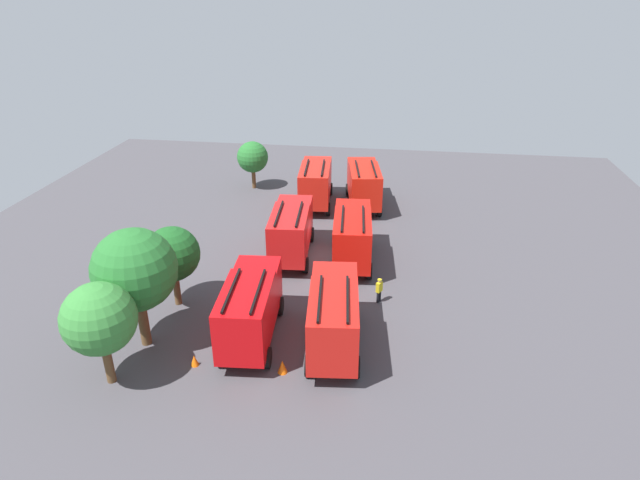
{
  "coord_description": "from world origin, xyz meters",
  "views": [
    {
      "loc": [
        -34.0,
        -4.95,
        17.98
      ],
      "look_at": [
        0.0,
        0.0,
        1.4
      ],
      "focal_mm": 30.27,
      "sensor_mm": 36.0,
      "label": 1
    }
  ],
  "objects_px": {
    "tree_2": "(172,254)",
    "traffic_cone_1": "(282,367)",
    "traffic_cone_2": "(195,360)",
    "fire_truck_1": "(352,234)",
    "fire_truck_3": "(250,306)",
    "firefighter_1": "(379,289)",
    "fire_truck_5": "(316,182)",
    "fire_truck_0": "(334,314)",
    "fire_truck_2": "(364,183)",
    "tree_1": "(135,270)",
    "traffic_cone_0": "(248,287)",
    "tree_0": "(99,319)",
    "firefighter_0": "(338,219)",
    "tree_3": "(253,157)",
    "fire_truck_4": "(291,229)"
  },
  "relations": [
    {
      "from": "tree_3",
      "to": "traffic_cone_1",
      "type": "relative_size",
      "value": 6.24
    },
    {
      "from": "fire_truck_1",
      "to": "tree_2",
      "type": "distance_m",
      "value": 12.3
    },
    {
      "from": "fire_truck_1",
      "to": "fire_truck_3",
      "type": "bearing_deg",
      "value": 150.46
    },
    {
      "from": "fire_truck_2",
      "to": "traffic_cone_0",
      "type": "bearing_deg",
      "value": 149.53
    },
    {
      "from": "fire_truck_1",
      "to": "fire_truck_5",
      "type": "distance_m",
      "value": 11.07
    },
    {
      "from": "traffic_cone_2",
      "to": "firefighter_0",
      "type": "bearing_deg",
      "value": -16.84
    },
    {
      "from": "fire_truck_5",
      "to": "firefighter_0",
      "type": "distance_m",
      "value": 5.71
    },
    {
      "from": "fire_truck_3",
      "to": "firefighter_0",
      "type": "height_order",
      "value": "fire_truck_3"
    },
    {
      "from": "tree_2",
      "to": "tree_3",
      "type": "bearing_deg",
      "value": 1.63
    },
    {
      "from": "fire_truck_0",
      "to": "tree_3",
      "type": "height_order",
      "value": "tree_3"
    },
    {
      "from": "fire_truck_5",
      "to": "tree_1",
      "type": "xyz_separation_m",
      "value": [
        -21.34,
        6.12,
        2.42
      ]
    },
    {
      "from": "tree_2",
      "to": "traffic_cone_1",
      "type": "bearing_deg",
      "value": -125.3
    },
    {
      "from": "fire_truck_0",
      "to": "fire_truck_1",
      "type": "distance_m",
      "value": 10.01
    },
    {
      "from": "traffic_cone_1",
      "to": "fire_truck_1",
      "type": "bearing_deg",
      "value": -10.83
    },
    {
      "from": "tree_1",
      "to": "fire_truck_1",
      "type": "bearing_deg",
      "value": -42.83
    },
    {
      "from": "tree_3",
      "to": "traffic_cone_1",
      "type": "distance_m",
      "value": 27.56
    },
    {
      "from": "traffic_cone_1",
      "to": "tree_2",
      "type": "bearing_deg",
      "value": 54.7
    },
    {
      "from": "tree_2",
      "to": "tree_0",
      "type": "bearing_deg",
      "value": 175.39
    },
    {
      "from": "tree_2",
      "to": "traffic_cone_2",
      "type": "relative_size",
      "value": 8.32
    },
    {
      "from": "tree_0",
      "to": "tree_1",
      "type": "height_order",
      "value": "tree_1"
    },
    {
      "from": "tree_2",
      "to": "traffic_cone_0",
      "type": "height_order",
      "value": "tree_2"
    },
    {
      "from": "fire_truck_0",
      "to": "fire_truck_2",
      "type": "xyz_separation_m",
      "value": [
        20.62,
        -0.11,
        0.0
      ]
    },
    {
      "from": "firefighter_1",
      "to": "tree_0",
      "type": "height_order",
      "value": "tree_0"
    },
    {
      "from": "tree_0",
      "to": "tree_1",
      "type": "relative_size",
      "value": 0.8
    },
    {
      "from": "fire_truck_1",
      "to": "fire_truck_3",
      "type": "distance_m",
      "value": 10.93
    },
    {
      "from": "fire_truck_0",
      "to": "traffic_cone_2",
      "type": "relative_size",
      "value": 12.11
    },
    {
      "from": "fire_truck_1",
      "to": "traffic_cone_0",
      "type": "height_order",
      "value": "fire_truck_1"
    },
    {
      "from": "fire_truck_3",
      "to": "fire_truck_5",
      "type": "bearing_deg",
      "value": -5.81
    },
    {
      "from": "firefighter_1",
      "to": "traffic_cone_0",
      "type": "xyz_separation_m",
      "value": [
        0.05,
        8.35,
        -0.56
      ]
    },
    {
      "from": "fire_truck_2",
      "to": "tree_1",
      "type": "relative_size",
      "value": 1.1
    },
    {
      "from": "fire_truck_5",
      "to": "traffic_cone_1",
      "type": "distance_m",
      "value": 22.82
    },
    {
      "from": "fire_truck_1",
      "to": "fire_truck_3",
      "type": "height_order",
      "value": "same"
    },
    {
      "from": "tree_2",
      "to": "traffic_cone_0",
      "type": "relative_size",
      "value": 7.79
    },
    {
      "from": "traffic_cone_1",
      "to": "firefighter_1",
      "type": "bearing_deg",
      "value": -31.34
    },
    {
      "from": "fire_truck_1",
      "to": "traffic_cone_0",
      "type": "bearing_deg",
      "value": 123.94
    },
    {
      "from": "firefighter_0",
      "to": "tree_1",
      "type": "relative_size",
      "value": 0.24
    },
    {
      "from": "fire_truck_3",
      "to": "traffic_cone_0",
      "type": "relative_size",
      "value": 11.28
    },
    {
      "from": "firefighter_0",
      "to": "tree_0",
      "type": "xyz_separation_m",
      "value": [
        -19.57,
        9.05,
        2.75
      ]
    },
    {
      "from": "fire_truck_3",
      "to": "tree_3",
      "type": "xyz_separation_m",
      "value": [
        23.65,
        6.03,
        0.88
      ]
    },
    {
      "from": "firefighter_1",
      "to": "firefighter_0",
      "type": "bearing_deg",
      "value": 141.47
    },
    {
      "from": "fire_truck_2",
      "to": "traffic_cone_1",
      "type": "xyz_separation_m",
      "value": [
        -23.02,
        2.41,
        -1.79
      ]
    },
    {
      "from": "fire_truck_4",
      "to": "traffic_cone_1",
      "type": "distance_m",
      "value": 12.89
    },
    {
      "from": "traffic_cone_0",
      "to": "tree_0",
      "type": "bearing_deg",
      "value": 154.57
    },
    {
      "from": "fire_truck_1",
      "to": "fire_truck_5",
      "type": "relative_size",
      "value": 1.0
    },
    {
      "from": "fire_truck_3",
      "to": "traffic_cone_1",
      "type": "height_order",
      "value": "fire_truck_3"
    },
    {
      "from": "tree_0",
      "to": "fire_truck_1",
      "type": "bearing_deg",
      "value": -36.71
    },
    {
      "from": "fire_truck_5",
      "to": "tree_1",
      "type": "bearing_deg",
      "value": 159.07
    },
    {
      "from": "fire_truck_2",
      "to": "tree_1",
      "type": "height_order",
      "value": "tree_1"
    },
    {
      "from": "fire_truck_1",
      "to": "firefighter_0",
      "type": "bearing_deg",
      "value": 12.14
    },
    {
      "from": "fire_truck_0",
      "to": "fire_truck_2",
      "type": "distance_m",
      "value": 20.62
    }
  ]
}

